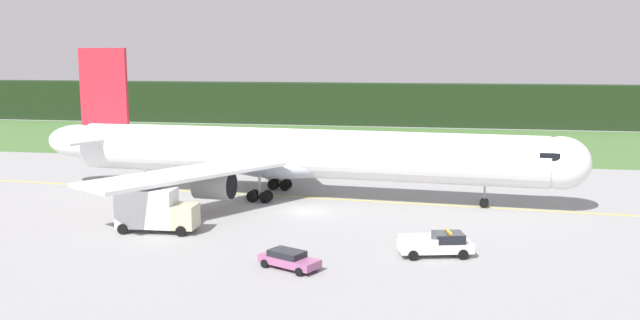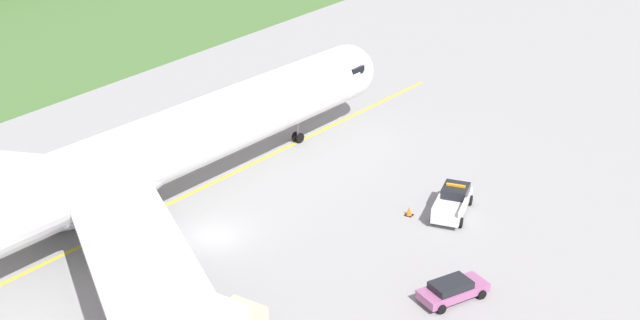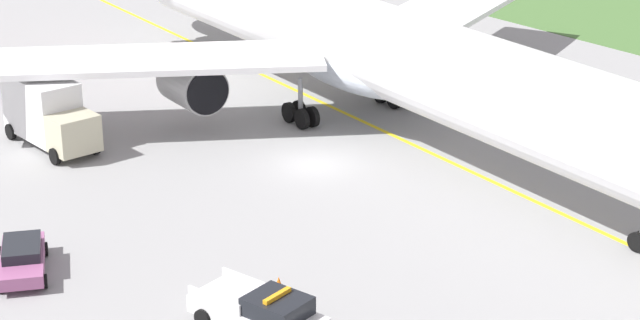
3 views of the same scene
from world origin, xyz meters
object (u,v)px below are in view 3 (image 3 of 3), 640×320
(ops_pickup_truck, at_px, (262,312))
(staff_car, at_px, (22,257))
(catering_truck, at_px, (48,112))
(apron_cone, at_px, (279,285))
(airliner, at_px, (376,49))

(ops_pickup_truck, bearing_deg, staff_car, -154.36)
(ops_pickup_truck, bearing_deg, catering_truck, 173.57)
(ops_pickup_truck, distance_m, apron_cone, 3.38)
(airliner, height_order, staff_car, airliner)
(catering_truck, height_order, apron_cone, catering_truck)
(catering_truck, height_order, staff_car, catering_truck)
(airliner, height_order, apron_cone, airliner)
(ops_pickup_truck, height_order, apron_cone, ops_pickup_truck)
(airliner, height_order, ops_pickup_truck, airliner)
(staff_car, bearing_deg, airliner, 101.70)
(ops_pickup_truck, xyz_separation_m, staff_car, (-10.39, -4.99, -0.20))
(staff_car, bearing_deg, catering_truck, 150.47)
(airliner, bearing_deg, apron_cone, -51.41)
(staff_car, relative_size, apron_cone, 6.65)
(ops_pickup_truck, bearing_deg, apron_cone, 133.03)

